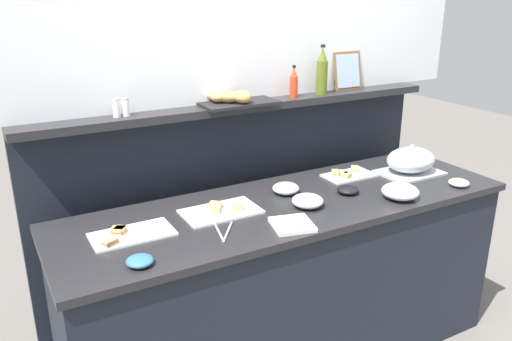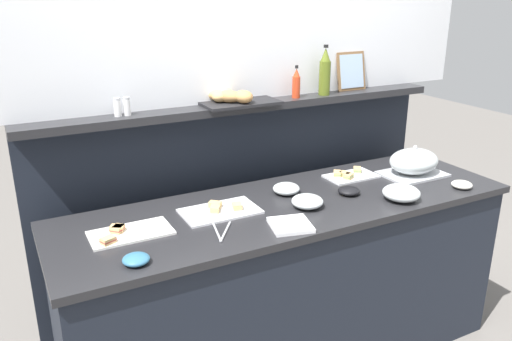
# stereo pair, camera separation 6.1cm
# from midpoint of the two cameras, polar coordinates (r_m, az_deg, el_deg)

# --- Properties ---
(ground_plane) EXTENTS (12.00, 12.00, 0.00)m
(ground_plane) POSITION_cam_midpoint_polar(r_m,az_deg,el_deg) (3.39, -2.72, -14.06)
(ground_plane) COLOR slate
(buffet_counter) EXTENTS (2.26, 0.69, 0.89)m
(buffet_counter) POSITION_cam_midpoint_polar(r_m,az_deg,el_deg) (2.70, 2.95, -12.25)
(buffet_counter) COLOR black
(buffet_counter) RESTS_ON ground_plane
(back_ledge_unit) EXTENTS (2.33, 0.22, 1.30)m
(back_ledge_unit) POSITION_cam_midpoint_polar(r_m,az_deg,el_deg) (3.00, -2.23, -3.87)
(back_ledge_unit) COLOR black
(back_ledge_unit) RESTS_ON ground_plane
(sandwich_platter_front) EXTENTS (0.34, 0.18, 0.04)m
(sandwich_platter_front) POSITION_cam_midpoint_polar(r_m,az_deg,el_deg) (2.23, -14.60, -6.82)
(sandwich_platter_front) COLOR white
(sandwich_platter_front) RESTS_ON buffet_counter
(sandwich_platter_side) EXTENTS (0.28, 0.16, 0.04)m
(sandwich_platter_side) POSITION_cam_midpoint_polar(r_m,az_deg,el_deg) (2.87, 9.46, -0.43)
(sandwich_platter_side) COLOR silver
(sandwich_platter_side) RESTS_ON buffet_counter
(sandwich_platter_rear) EXTENTS (0.35, 0.21, 0.04)m
(sandwich_platter_rear) POSITION_cam_midpoint_polar(r_m,az_deg,el_deg) (2.39, -4.58, -4.44)
(sandwich_platter_rear) COLOR silver
(sandwich_platter_rear) RESTS_ON buffet_counter
(serving_cloche) EXTENTS (0.34, 0.24, 0.17)m
(serving_cloche) POSITION_cam_midpoint_polar(r_m,az_deg,el_deg) (2.97, 16.10, 1.00)
(serving_cloche) COLOR #B7BABF
(serving_cloche) RESTS_ON buffet_counter
(glass_bowl_large) EXTENTS (0.14, 0.14, 0.05)m
(glass_bowl_large) POSITION_cam_midpoint_polar(r_m,az_deg,el_deg) (2.60, 2.62, -2.02)
(glass_bowl_large) COLOR silver
(glass_bowl_large) RESTS_ON buffet_counter
(glass_bowl_medium) EXTENTS (0.18, 0.18, 0.07)m
(glass_bowl_medium) POSITION_cam_midpoint_polar(r_m,az_deg,el_deg) (2.62, 14.94, -2.31)
(glass_bowl_medium) COLOR silver
(glass_bowl_medium) RESTS_ON buffet_counter
(glass_bowl_small) EXTENTS (0.15, 0.15, 0.06)m
(glass_bowl_small) POSITION_cam_midpoint_polar(r_m,az_deg,el_deg) (2.44, 4.99, -3.41)
(glass_bowl_small) COLOR silver
(glass_bowl_small) RESTS_ON buffet_counter
(condiment_bowl_dark) EXTENTS (0.11, 0.11, 0.04)m
(condiment_bowl_dark) POSITION_cam_midpoint_polar(r_m,az_deg,el_deg) (2.63, 9.42, -2.11)
(condiment_bowl_dark) COLOR black
(condiment_bowl_dark) RESTS_ON buffet_counter
(condiment_bowl_teal) EXTENTS (0.11, 0.11, 0.04)m
(condiment_bowl_teal) POSITION_cam_midpoint_polar(r_m,az_deg,el_deg) (2.88, 20.87, -1.26)
(condiment_bowl_teal) COLOR silver
(condiment_bowl_teal) RESTS_ON buffet_counter
(condiment_bowl_cream) EXTENTS (0.10, 0.10, 0.04)m
(condiment_bowl_cream) POSITION_cam_midpoint_polar(r_m,az_deg,el_deg) (2.00, -13.55, -9.65)
(condiment_bowl_cream) COLOR teal
(condiment_bowl_cream) RESTS_ON buffet_counter
(serving_tongs) EXTENTS (0.12, 0.18, 0.01)m
(serving_tongs) POSITION_cam_midpoint_polar(r_m,az_deg,el_deg) (2.19, -4.42, -6.81)
(serving_tongs) COLOR #B7BABF
(serving_tongs) RESTS_ON buffet_counter
(napkin_stack) EXTENTS (0.21, 0.21, 0.02)m
(napkin_stack) POSITION_cam_midpoint_polar(r_m,az_deg,el_deg) (2.25, 3.22, -5.97)
(napkin_stack) COLOR white
(napkin_stack) RESTS_ON buffet_counter
(hot_sauce_bottle) EXTENTS (0.04, 0.04, 0.18)m
(hot_sauce_bottle) POSITION_cam_midpoint_polar(r_m,az_deg,el_deg) (2.86, 3.56, 9.53)
(hot_sauce_bottle) COLOR red
(hot_sauce_bottle) RESTS_ON back_ledge_unit
(olive_oil_bottle) EXTENTS (0.06, 0.06, 0.28)m
(olive_oil_bottle) POSITION_cam_midpoint_polar(r_m,az_deg,el_deg) (2.95, 6.67, 10.67)
(olive_oil_bottle) COLOR #56661E
(olive_oil_bottle) RESTS_ON back_ledge_unit
(salt_shaker) EXTENTS (0.03, 0.03, 0.09)m
(salt_shaker) POSITION_cam_midpoint_polar(r_m,az_deg,el_deg) (2.50, -15.81, 6.63)
(salt_shaker) COLOR white
(salt_shaker) RESTS_ON back_ledge_unit
(pepper_shaker) EXTENTS (0.03, 0.03, 0.09)m
(pepper_shaker) POSITION_cam_midpoint_polar(r_m,az_deg,el_deg) (2.51, -14.83, 6.77)
(pepper_shaker) COLOR white
(pepper_shaker) RESTS_ON back_ledge_unit
(bread_basket) EXTENTS (0.40, 0.26, 0.08)m
(bread_basket) POSITION_cam_midpoint_polar(r_m,az_deg,el_deg) (2.69, -3.63, 7.99)
(bread_basket) COLOR black
(bread_basket) RESTS_ON back_ledge_unit
(framed_picture) EXTENTS (0.19, 0.05, 0.22)m
(framed_picture) POSITION_cam_midpoint_polar(r_m,az_deg,el_deg) (3.13, 9.47, 10.77)
(framed_picture) COLOR brown
(framed_picture) RESTS_ON back_ledge_unit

